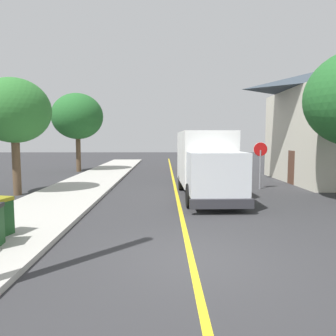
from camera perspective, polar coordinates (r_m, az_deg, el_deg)
ground_plane at (r=7.76m, az=4.20°, el=-16.09°), size 120.00×120.00×0.00m
sidewalk_curb at (r=12.48m, az=-23.35°, el=-7.90°), size 3.60×60.00×0.15m
centre_line_yellow at (r=17.45m, az=1.41°, el=-4.04°), size 0.16×56.00×0.01m
box_truck at (r=15.56m, az=6.89°, el=1.32°), size 2.56×7.23×3.20m
parked_car_near at (r=22.00m, az=5.76°, el=-0.07°), size 1.99×4.47×1.67m
parked_car_mid at (r=28.59m, az=4.87°, el=1.17°), size 2.01×4.48×1.67m
stop_sign at (r=18.45m, az=16.33°, el=2.04°), size 0.80×0.10×2.65m
street_tree_near at (r=17.56m, az=-26.04°, el=9.21°), size 3.54×3.54×5.82m
street_tree_down_block at (r=28.39m, az=-16.03°, el=8.93°), size 4.33×4.33×6.71m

